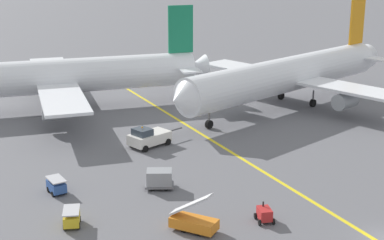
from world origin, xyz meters
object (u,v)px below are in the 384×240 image
gse_gpu_cart_small (264,214)px  gse_baggage_cart_near_cluster (72,218)px  airliner_at_gate_left (42,78)px  pushback_tug (149,137)px  airliner_being_pushed (288,75)px  gse_baggage_cart_trailing (56,186)px  gse_stair_truck_yellow (194,221)px  gse_container_dolly_flat (159,178)px

gse_gpu_cart_small → gse_baggage_cart_near_cluster: bearing=158.2°
airliner_at_gate_left → gse_baggage_cart_near_cluster: airliner_at_gate_left is taller
pushback_tug → gse_gpu_cart_small: size_ratio=3.65×
airliner_at_gate_left → airliner_being_pushed: bearing=-20.9°
airliner_at_gate_left → gse_gpu_cart_small: airliner_at_gate_left is taller
airliner_at_gate_left → gse_baggage_cart_trailing: size_ratio=19.76×
gse_stair_truck_yellow → gse_baggage_cart_near_cluster: 11.91m
airliner_at_gate_left → pushback_tug: airliner_at_gate_left is taller
pushback_tug → gse_baggage_cart_near_cluster: pushback_tug is taller
airliner_at_gate_left → airliner_being_pushed: 40.84m
airliner_at_gate_left → gse_gpu_cart_small: (11.79, -50.81, -4.67)m
gse_stair_truck_yellow → gse_gpu_cart_small: size_ratio=1.96×
airliner_being_pushed → gse_gpu_cart_small: (-26.35, -36.22, -4.61)m
airliner_at_gate_left → gse_baggage_cart_near_cluster: 44.42m
gse_stair_truck_yellow → gse_baggage_cart_near_cluster: (-10.35, 5.89, -0.16)m
gse_baggage_cart_near_cluster → gse_stair_truck_yellow: bearing=-29.7°
airliner_being_pushed → gse_baggage_cart_near_cluster: airliner_being_pushed is taller
gse_container_dolly_flat → gse_baggage_cart_near_cluster: 12.27m
airliner_being_pushed → gse_container_dolly_flat: size_ratio=13.12×
airliner_being_pushed → gse_stair_truck_yellow: 48.75m
gse_baggage_cart_trailing → airliner_being_pushed: bearing=25.4°
airliner_at_gate_left → gse_container_dolly_flat: 39.32m
pushback_tug → gse_baggage_cart_trailing: size_ratio=3.04×
gse_container_dolly_flat → gse_baggage_cart_trailing: (-10.82, 3.47, -0.31)m
pushback_tug → gse_baggage_cart_near_cluster: 24.47m
airliner_at_gate_left → airliner_being_pushed: size_ratio=1.15×
gse_container_dolly_flat → gse_gpu_cart_small: (6.39, -12.10, -0.38)m
pushback_tug → gse_baggage_cart_trailing: bearing=-144.3°
airliner_at_gate_left → gse_stair_truck_yellow: bearing=-84.7°
gse_baggage_cart_trailing → gse_baggage_cart_near_cluster: bearing=-92.3°
pushback_tug → gse_gpu_cart_small: bearing=-84.8°
gse_stair_truck_yellow → gse_gpu_cart_small: (7.20, -1.11, -0.23)m
pushback_tug → gse_baggage_cart_trailing: 18.25m
pushback_tug → gse_stair_truck_yellow: (-4.80, -25.11, -0.27)m
airliner_at_gate_left → gse_baggage_cart_trailing: 35.95m
gse_baggage_cart_near_cluster → pushback_tug: bearing=51.8°
gse_container_dolly_flat → gse_baggage_cart_trailing: size_ratio=1.31×
gse_stair_truck_yellow → gse_container_dolly_flat: 11.02m
gse_gpu_cart_small → gse_baggage_cart_trailing: gse_gpu_cart_small is taller
pushback_tug → gse_baggage_cart_trailing: pushback_tug is taller
airliner_at_gate_left → gse_baggage_cart_trailing: bearing=-98.7°
pushback_tug → gse_baggage_cart_trailing: (-14.81, -10.65, -0.43)m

